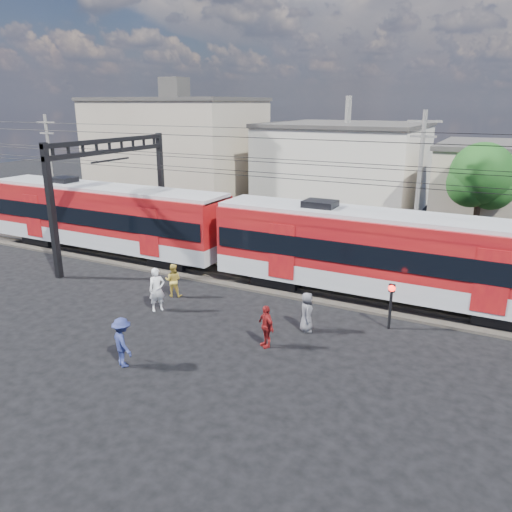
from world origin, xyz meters
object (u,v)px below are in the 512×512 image
at_px(pedestrian_a, 157,290).
at_px(pedestrian_c, 122,342).
at_px(crossing_signal, 391,298).
at_px(commuter_train, 390,253).

height_order(pedestrian_a, pedestrian_c, pedestrian_a).
distance_m(pedestrian_a, crossing_signal, 9.99).
distance_m(commuter_train, pedestrian_c, 12.25).
bearing_deg(crossing_signal, pedestrian_c, -136.05).
bearing_deg(commuter_train, crossing_signal, -74.68).
relative_size(pedestrian_a, crossing_signal, 1.01).
relative_size(pedestrian_c, crossing_signal, 0.92).
bearing_deg(pedestrian_c, crossing_signal, -109.20).
xyz_separation_m(pedestrian_a, pedestrian_c, (2.01, -4.47, -0.08)).
height_order(commuter_train, pedestrian_a, commuter_train).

